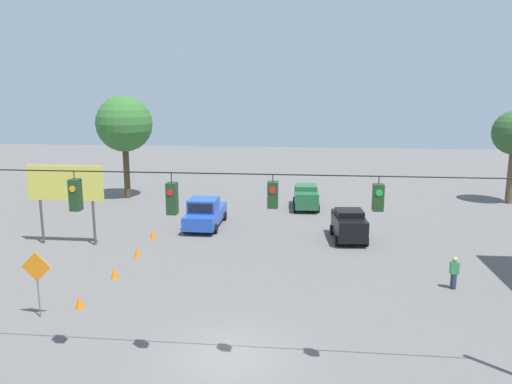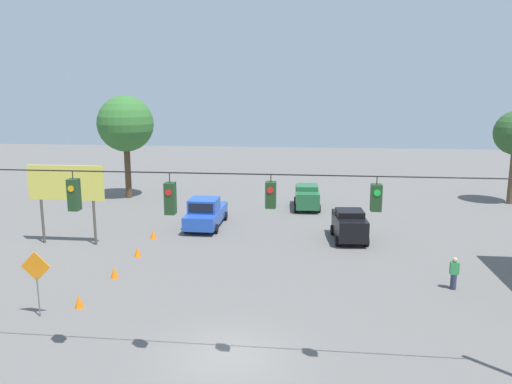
# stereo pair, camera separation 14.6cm
# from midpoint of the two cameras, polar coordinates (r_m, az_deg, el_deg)

# --- Properties ---
(ground_plane) EXTENTS (140.00, 140.00, 0.00)m
(ground_plane) POSITION_cam_midpoint_polar(r_m,az_deg,el_deg) (18.73, -3.06, -18.28)
(ground_plane) COLOR #605E5B
(overhead_signal_span) EXTENTS (21.52, 0.38, 7.33)m
(overhead_signal_span) POSITION_cam_midpoint_polar(r_m,az_deg,el_deg) (15.99, -4.35, -5.09)
(overhead_signal_span) COLOR #939399
(overhead_signal_span) RESTS_ON ground_plane
(pickup_truck_blue_withflow_far) EXTENTS (2.32, 5.52, 2.12)m
(pickup_truck_blue_withflow_far) POSITION_cam_midpoint_polar(r_m,az_deg,el_deg) (35.03, -5.64, -2.41)
(pickup_truck_blue_withflow_far) COLOR #234CB2
(pickup_truck_blue_withflow_far) RESTS_ON ground_plane
(sedan_green_oncoming_deep) EXTENTS (2.20, 4.52, 1.92)m
(sedan_green_oncoming_deep) POSITION_cam_midpoint_polar(r_m,az_deg,el_deg) (40.62, 5.95, -0.48)
(sedan_green_oncoming_deep) COLOR #236038
(sedan_green_oncoming_deep) RESTS_ON ground_plane
(sedan_black_oncoming_far) EXTENTS (2.26, 3.98, 1.97)m
(sedan_black_oncoming_far) POSITION_cam_midpoint_polar(r_m,az_deg,el_deg) (32.24, 10.75, -3.68)
(sedan_black_oncoming_far) COLOR black
(sedan_black_oncoming_far) RESTS_ON ground_plane
(traffic_cone_nearest) EXTENTS (0.40, 0.40, 0.58)m
(traffic_cone_nearest) POSITION_cam_midpoint_polar(r_m,az_deg,el_deg) (23.57, -19.41, -11.71)
(traffic_cone_nearest) COLOR orange
(traffic_cone_nearest) RESTS_ON ground_plane
(traffic_cone_second) EXTENTS (0.40, 0.40, 0.58)m
(traffic_cone_second) POSITION_cam_midpoint_polar(r_m,az_deg,el_deg) (26.58, -15.73, -8.83)
(traffic_cone_second) COLOR orange
(traffic_cone_second) RESTS_ON ground_plane
(traffic_cone_third) EXTENTS (0.40, 0.40, 0.58)m
(traffic_cone_third) POSITION_cam_midpoint_polar(r_m,az_deg,el_deg) (29.56, -13.25, -6.65)
(traffic_cone_third) COLOR orange
(traffic_cone_third) RESTS_ON ground_plane
(traffic_cone_fourth) EXTENTS (0.40, 0.40, 0.58)m
(traffic_cone_fourth) POSITION_cam_midpoint_polar(r_m,az_deg,el_deg) (32.87, -11.54, -4.75)
(traffic_cone_fourth) COLOR orange
(traffic_cone_fourth) RESTS_ON ground_plane
(roadside_billboard) EXTENTS (4.81, 0.16, 4.93)m
(roadside_billboard) POSITION_cam_midpoint_polar(r_m,az_deg,el_deg) (32.47, -20.78, 0.55)
(roadside_billboard) COLOR #4C473D
(roadside_billboard) RESTS_ON ground_plane
(work_zone_sign) EXTENTS (1.27, 0.06, 2.84)m
(work_zone_sign) POSITION_cam_midpoint_polar(r_m,az_deg,el_deg) (22.71, -23.65, -8.32)
(work_zone_sign) COLOR slate
(work_zone_sign) RESTS_ON ground_plane
(pedestrian) EXTENTS (0.40, 0.28, 1.59)m
(pedestrian) POSITION_cam_midpoint_polar(r_m,az_deg,el_deg) (25.86, 21.84, -8.63)
(pedestrian) COLOR #2D334C
(pedestrian) RESTS_ON ground_plane
(tree_horizon_left) EXTENTS (4.88, 4.88, 9.03)m
(tree_horizon_left) POSITION_cam_midpoint_polar(r_m,az_deg,el_deg) (45.30, -14.60, 7.51)
(tree_horizon_left) COLOR #4C3823
(tree_horizon_left) RESTS_ON ground_plane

